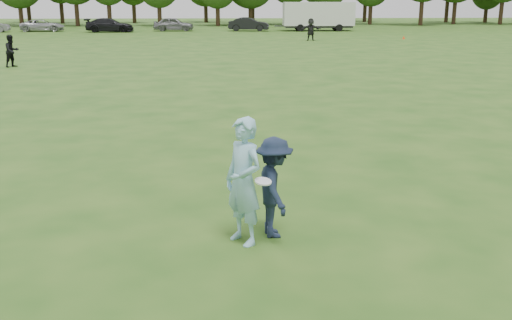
% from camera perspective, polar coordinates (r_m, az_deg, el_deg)
% --- Properties ---
extents(ground, '(200.00, 200.00, 0.00)m').
position_cam_1_polar(ground, '(9.88, 1.72, -8.25)').
color(ground, '#224B15').
rests_on(ground, ground).
extents(thrower, '(0.87, 0.92, 2.11)m').
position_cam_1_polar(thrower, '(9.69, -1.19, -2.06)').
color(thrower, '#8CC4D8').
rests_on(thrower, ground).
extents(defender, '(0.78, 1.18, 1.72)m').
position_cam_1_polar(defender, '(10.04, 1.74, -2.62)').
color(defender, '#192337').
rests_on(defender, ground).
extents(player_far_a, '(1.07, 1.12, 1.81)m').
position_cam_1_polar(player_far_a, '(37.20, -22.23, 9.59)').
color(player_far_a, black).
rests_on(player_far_a, ground).
extents(player_far_d, '(1.85, 0.67, 1.97)m').
position_cam_1_polar(player_far_d, '(55.32, 5.24, 12.28)').
color(player_far_d, black).
rests_on(player_far_d, ground).
extents(car_c, '(5.05, 2.86, 1.33)m').
position_cam_1_polar(car_c, '(73.15, -19.68, 11.98)').
color(car_c, '#A4A5A9').
rests_on(car_c, ground).
extents(car_d, '(5.23, 2.15, 1.51)m').
position_cam_1_polar(car_d, '(69.64, -13.77, 12.37)').
color(car_d, black).
rests_on(car_d, ground).
extents(car_e, '(4.58, 1.95, 1.54)m').
position_cam_1_polar(car_e, '(70.46, -7.85, 12.70)').
color(car_e, slate).
rests_on(car_e, ground).
extents(car_f, '(4.75, 2.11, 1.52)m').
position_cam_1_polar(car_f, '(69.85, -0.70, 12.80)').
color(car_f, black).
rests_on(car_f, ground).
extents(field_cone, '(0.28, 0.28, 0.30)m').
position_cam_1_polar(field_cone, '(58.63, 13.89, 11.27)').
color(field_cone, '#ED3D0C').
rests_on(field_cone, ground).
extents(disc_in_play, '(0.32, 0.32, 0.09)m').
position_cam_1_polar(disc_in_play, '(9.45, 0.69, -2.05)').
color(disc_in_play, white).
rests_on(disc_in_play, ground).
extents(cargo_trailer, '(9.00, 2.75, 3.20)m').
position_cam_1_polar(cargo_trailer, '(70.56, 5.96, 13.58)').
color(cargo_trailer, silver).
rests_on(cargo_trailer, ground).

